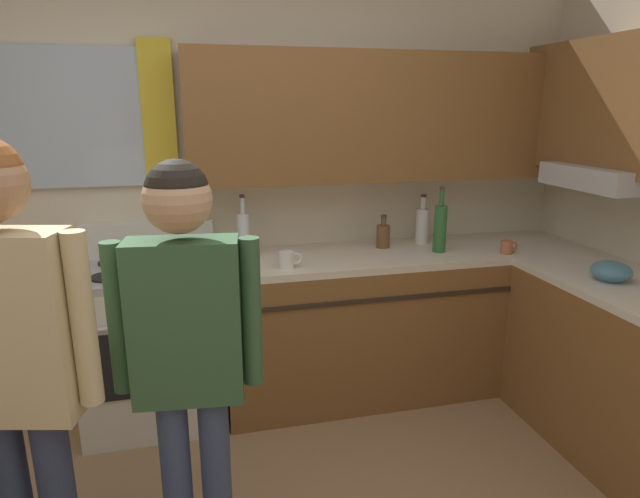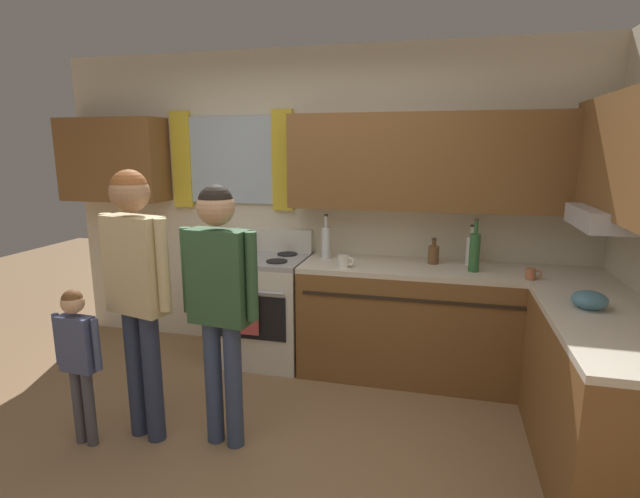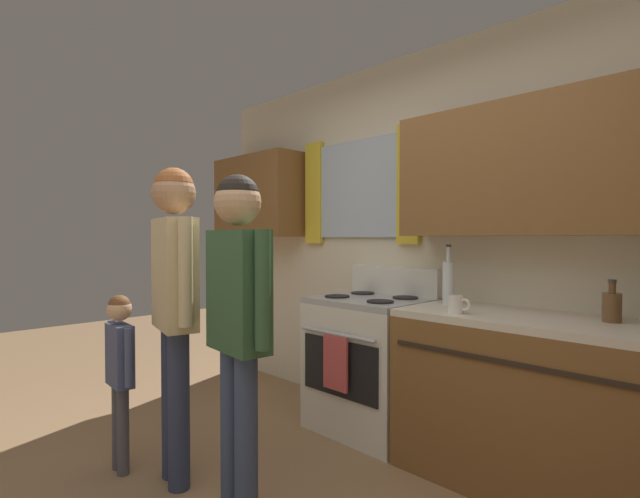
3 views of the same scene
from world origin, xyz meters
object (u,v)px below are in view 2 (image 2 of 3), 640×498
adult_holding_child (136,275)px  bottle_wine_green (475,251)px  small_child (78,349)px  bottle_squat_brown (433,254)px  mixing_bowl (590,300)px  stove_oven (263,306)px  adult_in_plaid (219,287)px  bottle_milk_white (471,249)px  bottle_tall_clear (326,242)px  mug_ceramic_white (344,261)px  cup_terracotta (531,274)px

adult_holding_child → bottle_wine_green: bearing=31.4°
bottle_wine_green → small_child: (-2.31, -1.37, -0.43)m
bottle_squat_brown → mixing_bowl: bearing=-45.2°
stove_oven → bottle_squat_brown: 1.49m
adult_in_plaid → small_child: 0.94m
bottle_milk_white → bottle_tall_clear: size_ratio=0.85×
bottle_squat_brown → mug_ceramic_white: bottle_squat_brown is taller
bottle_wine_green → adult_holding_child: bearing=-148.6°
stove_oven → bottle_wine_green: bearing=-2.5°
stove_oven → adult_in_plaid: bearing=-80.2°
stove_oven → mixing_bowl: stove_oven is taller
bottle_tall_clear → mixing_bowl: 1.95m
bottle_squat_brown → mug_ceramic_white: (-0.66, -0.30, -0.03)m
bottle_squat_brown → mixing_bowl: bottle_squat_brown is taller
stove_oven → adult_holding_child: adult_holding_child is taller
bottle_tall_clear → stove_oven: bearing=-171.7°
mixing_bowl → small_child: mixing_bowl is taller
stove_oven → adult_holding_child: 1.44m
bottle_milk_white → adult_in_plaid: size_ratio=0.20×
cup_terracotta → adult_in_plaid: adult_in_plaid is taller
cup_terracotta → mixing_bowl: mixing_bowl is taller
bottle_wine_green → bottle_tall_clear: 1.17m
mug_ceramic_white → mixing_bowl: size_ratio=0.64×
stove_oven → cup_terracotta: 2.13m
mixing_bowl → adult_in_plaid: size_ratio=0.12×
bottle_milk_white → small_child: bottle_milk_white is taller
stove_oven → mug_ceramic_white: stove_oven is taller
mug_ceramic_white → small_child: (-1.36, -1.25, -0.33)m
bottle_milk_white → cup_terracotta: size_ratio=2.88×
adult_holding_child → adult_in_plaid: bearing=5.9°
bottle_tall_clear → small_child: (-1.15, -1.53, -0.42)m
bottle_squat_brown → bottle_milk_white: size_ratio=0.65×
bottle_squat_brown → cup_terracotta: bottle_squat_brown is taller
bottle_wine_green → adult_holding_child: 2.33m
bottle_tall_clear → adult_in_plaid: size_ratio=0.23×
adult_holding_child → adult_in_plaid: (0.51, 0.05, -0.05)m
stove_oven → mixing_bowl: bearing=-19.1°
bottle_squat_brown → adult_in_plaid: adult_in_plaid is taller
bottle_tall_clear → cup_terracotta: size_ratio=3.37×
stove_oven → bottle_wine_green: 1.79m
cup_terracotta → mixing_bowl: 0.62m
bottle_milk_white → mug_ceramic_white: (-0.94, -0.35, -0.07)m
bottle_squat_brown → bottle_milk_white: bearing=10.9°
bottle_wine_green → adult_holding_child: (-1.99, -1.21, 0.00)m
cup_terracotta → mixing_bowl: bearing=-69.7°
adult_in_plaid → cup_terracotta: bearing=28.9°
mug_ceramic_white → mixing_bowl: 1.65m
bottle_wine_green → bottle_squat_brown: (-0.29, 0.18, -0.07)m
adult_in_plaid → small_child: adult_in_plaid is taller
mug_ceramic_white → mixing_bowl: bearing=-21.1°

